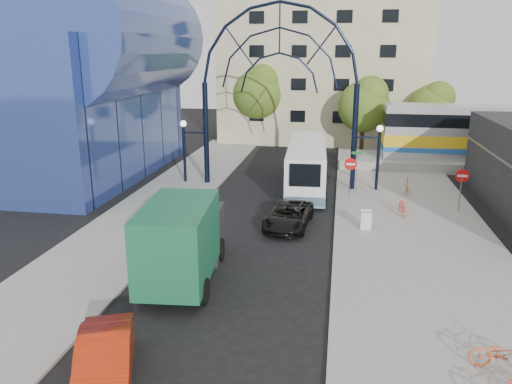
% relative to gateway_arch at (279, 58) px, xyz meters
% --- Properties ---
extents(ground, '(120.00, 120.00, 0.00)m').
position_rel_gateway_arch_xyz_m(ground, '(0.00, -14.00, -8.56)').
color(ground, black).
rests_on(ground, ground).
extents(sidewalk_east, '(8.00, 56.00, 0.12)m').
position_rel_gateway_arch_xyz_m(sidewalk_east, '(8.00, -10.00, -8.50)').
color(sidewalk_east, gray).
rests_on(sidewalk_east, ground).
extents(plaza_west, '(5.00, 50.00, 0.12)m').
position_rel_gateway_arch_xyz_m(plaza_west, '(-6.50, -8.00, -8.50)').
color(plaza_west, gray).
rests_on(plaza_west, ground).
extents(gateway_arch, '(13.64, 0.44, 12.10)m').
position_rel_gateway_arch_xyz_m(gateway_arch, '(0.00, 0.00, 0.00)').
color(gateway_arch, black).
rests_on(gateway_arch, ground).
extents(stop_sign, '(0.80, 0.07, 2.50)m').
position_rel_gateway_arch_xyz_m(stop_sign, '(4.80, -2.00, -6.56)').
color(stop_sign, slate).
rests_on(stop_sign, sidewalk_east).
extents(do_not_enter_sign, '(0.76, 0.07, 2.48)m').
position_rel_gateway_arch_xyz_m(do_not_enter_sign, '(11.00, -4.00, -6.58)').
color(do_not_enter_sign, slate).
rests_on(do_not_enter_sign, sidewalk_east).
extents(street_name_sign, '(0.70, 0.70, 2.80)m').
position_rel_gateway_arch_xyz_m(street_name_sign, '(5.20, -1.40, -6.43)').
color(street_name_sign, slate).
rests_on(street_name_sign, sidewalk_east).
extents(sandwich_board, '(0.55, 0.61, 0.99)m').
position_rel_gateway_arch_xyz_m(sandwich_board, '(5.60, -8.02, -7.81)').
color(sandwich_board, white).
rests_on(sandwich_board, sidewalk_east).
extents(transit_hall, '(16.50, 18.00, 14.50)m').
position_rel_gateway_arch_xyz_m(transit_hall, '(-15.30, 1.00, -1.86)').
color(transit_hall, '#2D418A').
rests_on(transit_hall, ground).
extents(apartment_block, '(20.00, 12.10, 14.00)m').
position_rel_gateway_arch_xyz_m(apartment_block, '(2.00, 20.97, -1.55)').
color(apartment_block, tan).
rests_on(apartment_block, ground).
extents(tree_north_a, '(4.48, 4.48, 7.00)m').
position_rel_gateway_arch_xyz_m(tree_north_a, '(6.12, 11.93, -3.95)').
color(tree_north_a, '#382314').
rests_on(tree_north_a, ground).
extents(tree_north_b, '(5.12, 5.12, 8.00)m').
position_rel_gateway_arch_xyz_m(tree_north_b, '(-3.88, 15.93, -3.29)').
color(tree_north_b, '#382314').
rests_on(tree_north_b, ground).
extents(tree_north_c, '(4.16, 4.16, 6.50)m').
position_rel_gateway_arch_xyz_m(tree_north_c, '(12.12, 13.93, -4.28)').
color(tree_north_c, '#382314').
rests_on(tree_north_c, ground).
extents(city_bus, '(3.03, 11.15, 3.03)m').
position_rel_gateway_arch_xyz_m(city_bus, '(1.93, 0.33, -6.97)').
color(city_bus, white).
rests_on(city_bus, ground).
extents(green_truck, '(3.07, 6.93, 3.41)m').
position_rel_gateway_arch_xyz_m(green_truck, '(-1.97, -14.82, -6.86)').
color(green_truck, black).
rests_on(green_truck, ground).
extents(black_suv, '(2.53, 4.78, 1.28)m').
position_rel_gateway_arch_xyz_m(black_suv, '(1.58, -7.97, -7.92)').
color(black_suv, black).
rests_on(black_suv, ground).
extents(red_sedan, '(2.91, 4.48, 1.40)m').
position_rel_gateway_arch_xyz_m(red_sedan, '(-2.11, -21.74, -7.86)').
color(red_sedan, '#B2240A').
rests_on(red_sedan, ground).
extents(bike_near_a, '(0.74, 1.84, 0.95)m').
position_rel_gateway_arch_xyz_m(bike_near_a, '(7.75, -5.08, -7.96)').
color(bike_near_a, '#FE4D32').
rests_on(bike_near_a, sidewalk_east).
extents(bike_near_b, '(0.72, 1.83, 1.07)m').
position_rel_gateway_arch_xyz_m(bike_near_b, '(8.50, -0.62, -7.90)').
color(bike_near_b, orange).
rests_on(bike_near_b, sidewalk_east).
extents(bike_far_a, '(1.89, 0.72, 0.98)m').
position_rel_gateway_arch_xyz_m(bike_far_a, '(9.01, -19.37, -7.95)').
color(bike_far_a, '#CC5428').
rests_on(bike_far_a, sidewalk_east).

